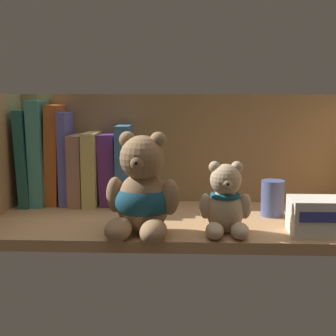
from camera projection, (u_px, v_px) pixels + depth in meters
The scene contains 14 objects.
shelf_board at pixel (185, 223), 91.58cm from camera, with size 74.25×30.47×2.00cm, color tan.
shelf_back_panel at pixel (186, 153), 105.39cm from camera, with size 76.65×1.20×26.24cm, color olive.
book_0 at pixel (30, 157), 103.85cm from camera, with size 2.02×13.96×20.80cm, color #225D56.
book_1 at pixel (42, 152), 103.57cm from camera, with size 2.83×12.28×22.94cm, color teal.
book_2 at pixel (56, 154), 103.52cm from camera, with size 2.80×9.44×21.91cm, color #C76027.
book_3 at pixel (68, 158), 103.52cm from camera, with size 1.88×10.47×20.33cm, color #6165C9.
book_4 at pixel (80, 169), 103.78cm from camera, with size 2.86×12.67×15.49cm, color #A2775F.
book_5 at pixel (94, 168), 103.60cm from camera, with size 2.89×13.47×16.01cm, color #CFBF6B.
book_6 at pixel (109, 169), 103.48cm from camera, with size 3.52×9.48×15.63cm, color #612C7B.
book_7 at pixel (125, 165), 103.18cm from camera, with size 3.08×11.60×17.56cm, color #376590.
teddy_bear_larger at pixel (142, 195), 79.98cm from camera, with size 13.18×14.00×17.81cm.
teddy_bear_smaller at pixel (226, 203), 80.53cm from camera, with size 9.24×9.38×12.68cm.
pillar_candle at pixel (273, 198), 92.99cm from camera, with size 4.59×4.59×7.18cm, color #4C5B99.
small_product_box at pixel (318, 216), 80.40cm from camera, with size 9.71×7.47×6.35cm.
Camera 1 is at (0.58, -88.94, 25.61)cm, focal length 49.81 mm.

